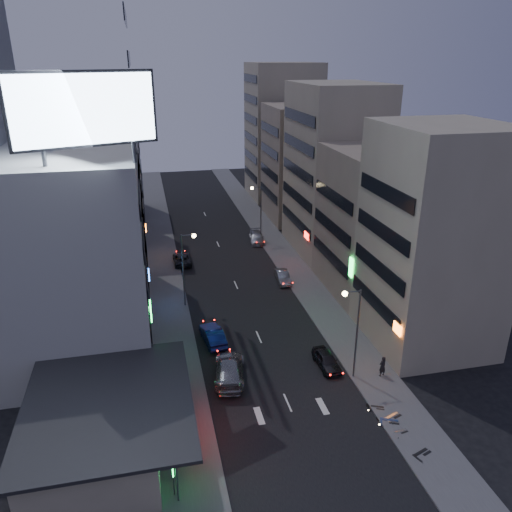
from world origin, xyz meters
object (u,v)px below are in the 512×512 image
object	(u,v)px
person	(382,366)
scooter_black_a	(426,441)
parked_car_right_mid	(283,277)
scooter_silver_a	(405,422)
road_car_blue	(213,335)
road_car_silver	(229,369)
scooter_blue	(399,413)
scooter_black_b	(385,401)
scooter_silver_b	(397,405)
parked_car_right_near	(327,360)
parked_car_right_far	(257,237)
parked_car_left	(182,259)

from	to	relation	value
person	scooter_black_a	xyz separation A→B (m)	(-0.78, -8.32, -0.32)
parked_car_right_mid	scooter_silver_a	distance (m)	26.42
road_car_blue	road_car_silver	size ratio (longest dim) A/B	0.79
road_car_silver	scooter_black_a	world-z (taller)	road_car_silver
scooter_blue	scooter_black_b	world-z (taller)	scooter_blue
scooter_blue	scooter_silver_b	xyz separation A→B (m)	(0.26, 0.89, -0.01)
scooter_silver_a	scooter_blue	world-z (taller)	scooter_blue
parked_car_right_near	scooter_black_b	distance (m)	6.59
parked_car_right_mid	scooter_silver_b	world-z (taller)	parked_car_right_mid
parked_car_right_far	parked_car_left	bearing A→B (deg)	-145.54
scooter_blue	scooter_black_b	size ratio (longest dim) A/B	1.19
road_car_silver	person	size ratio (longest dim) A/B	3.22
scooter_blue	parked_car_right_near	bearing A→B (deg)	43.76
road_car_silver	scooter_silver_b	bearing A→B (deg)	158.70
parked_car_right_far	road_car_blue	bearing A→B (deg)	-104.16
parked_car_right_far	scooter_silver_a	distance (m)	40.48
parked_car_left	parked_car_right_far	distance (m)	12.61
parked_car_right_near	scooter_black_a	xyz separation A→B (m)	(3.24, -10.72, 0.04)
road_car_silver	scooter_black_b	distance (m)	12.59
parked_car_right_near	scooter_silver_a	xyz separation A→B (m)	(2.79, -8.63, -0.05)
parked_car_left	scooter_silver_b	bearing A→B (deg)	111.23
scooter_blue	parked_car_right_mid	bearing A→B (deg)	28.10
parked_car_left	scooter_black_a	size ratio (longest dim) A/B	2.40
road_car_blue	road_car_silver	world-z (taller)	road_car_silver
parked_car_right_far	scooter_silver_a	xyz separation A→B (m)	(1.79, -40.44, -0.07)
road_car_blue	scooter_blue	xyz separation A→B (m)	(11.81, -13.88, -0.05)
scooter_silver_a	scooter_blue	size ratio (longest dim) A/B	0.84
parked_car_right_mid	scooter_black_a	distance (m)	28.54
road_car_blue	scooter_black_a	xyz separation A→B (m)	(12.27, -16.82, -0.06)
road_car_blue	scooter_silver_a	distance (m)	18.89
scooter_black_a	scooter_black_b	distance (m)	4.66
parked_car_right_mid	scooter_silver_b	distance (m)	24.70
parked_car_right_mid	scooter_black_a	size ratio (longest dim) A/B	2.06
parked_car_right_near	scooter_silver_b	size ratio (longest dim) A/B	2.03
parked_car_right_near	road_car_silver	world-z (taller)	road_car_silver
parked_car_left	scooter_silver_b	distance (m)	35.47
parked_car_right_far	scooter_silver_a	world-z (taller)	parked_car_right_far
scooter_black_a	parked_car_right_far	bearing A→B (deg)	-16.86
road_car_blue	scooter_black_b	size ratio (longest dim) A/B	2.84
parked_car_right_mid	scooter_silver_b	size ratio (longest dim) A/B	2.06
parked_car_right_far	road_car_silver	size ratio (longest dim) A/B	0.81
person	parked_car_right_near	bearing A→B (deg)	-47.50
road_car_blue	scooter_silver_b	xyz separation A→B (m)	(12.07, -12.99, -0.06)
road_car_blue	scooter_black_a	bearing A→B (deg)	118.86
road_car_blue	person	size ratio (longest dim) A/B	2.55
parked_car_left	scooter_black_a	world-z (taller)	scooter_black_a
parked_car_right_far	scooter_blue	size ratio (longest dim) A/B	2.45
scooter_blue	scooter_black_b	xyz separation A→B (m)	(-0.36, 1.64, -0.09)
parked_car_left	scooter_silver_a	world-z (taller)	parked_car_left
parked_car_right_near	parked_car_right_far	bearing A→B (deg)	86.09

